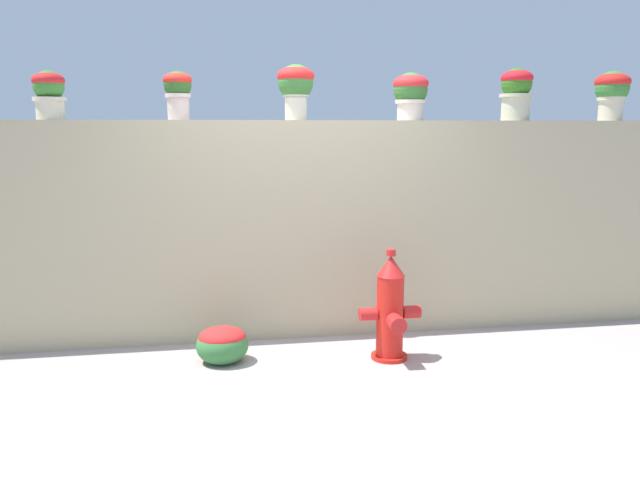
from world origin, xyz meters
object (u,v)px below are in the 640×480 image
potted_plant_6 (612,90)px  fire_hydrant (390,310)px  potted_plant_1 (49,91)px  potted_plant_2 (178,90)px  potted_plant_4 (411,92)px  flower_bush_left (222,343)px  potted_plant_3 (296,84)px  potted_plant_5 (516,90)px

potted_plant_6 → fire_hydrant: size_ratio=0.51×
potted_plant_1 → potted_plant_2: size_ratio=0.98×
potted_plant_4 → flower_bush_left: size_ratio=1.02×
potted_plant_6 → potted_plant_3: bearing=-179.3°
potted_plant_3 → potted_plant_6: potted_plant_3 is taller
potted_plant_3 → potted_plant_6: size_ratio=1.02×
potted_plant_1 → potted_plant_2: 1.00m
potted_plant_1 → fire_hydrant: bearing=-17.2°
potted_plant_5 → flower_bush_left: size_ratio=1.14×
potted_plant_5 → potted_plant_6: size_ratio=1.03×
potted_plant_5 → potted_plant_6: 0.94m
potted_plant_5 → potted_plant_1: bearing=-179.9°
potted_plant_4 → potted_plant_6: potted_plant_6 is taller
fire_hydrant → potted_plant_6: bearing=19.6°
flower_bush_left → potted_plant_5: bearing=14.0°
potted_plant_3 → potted_plant_6: (2.93, 0.04, -0.02)m
potted_plant_2 → potted_plant_5: bearing=0.7°
potted_plant_3 → flower_bush_left: (-0.67, -0.63, -2.01)m
potted_plant_4 → potted_plant_3: bearing=-177.4°
potted_plant_1 → potted_plant_2: bearing=-1.7°
potted_plant_1 → potted_plant_3: (1.97, -0.02, 0.07)m
potted_plant_4 → potted_plant_1: bearing=-179.6°
potted_plant_1 → potted_plant_4: 2.98m
potted_plant_6 → flower_bush_left: 4.17m
potted_plant_3 → potted_plant_2: bearing=-179.6°
potted_plant_3 → fire_hydrant: potted_plant_3 is taller
potted_plant_2 → potted_plant_3: 0.97m
potted_plant_2 → potted_plant_6: potted_plant_6 is taller
potted_plant_2 → potted_plant_4: bearing=1.5°
potted_plant_4 → fire_hydrant: 1.94m
potted_plant_2 → potted_plant_4: (1.98, 0.05, 0.00)m
potted_plant_4 → potted_plant_6: bearing=-0.3°
potted_plant_3 → flower_bush_left: potted_plant_3 is taller
potted_plant_2 → potted_plant_3: (0.97, 0.01, 0.05)m
potted_plant_3 → potted_plant_4: potted_plant_3 is taller
flower_bush_left → potted_plant_2: bearing=115.2°
potted_plant_4 → fire_hydrant: size_ratio=0.47×
potted_plant_5 → fire_hydrant: bearing=-149.2°
potted_plant_3 → potted_plant_4: size_ratio=1.12×
potted_plant_6 → fire_hydrant: potted_plant_6 is taller
potted_plant_1 → fire_hydrant: (2.60, -0.80, -1.69)m
potted_plant_2 → flower_bush_left: bearing=-64.8°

